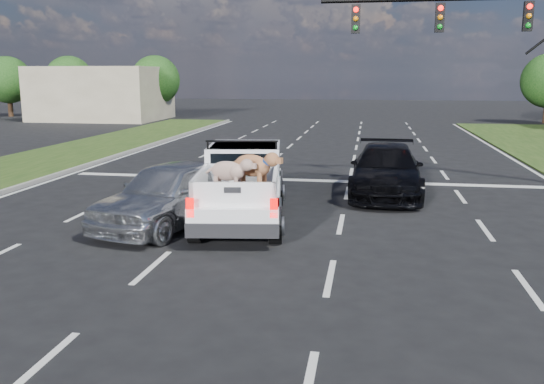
{
  "coord_description": "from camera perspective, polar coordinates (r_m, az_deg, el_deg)",
  "views": [
    {
      "loc": [
        2.38,
        -10.24,
        3.7
      ],
      "look_at": [
        0.31,
        2.0,
        1.18
      ],
      "focal_mm": 38.0,
      "sensor_mm": 36.0,
      "label": 1
    }
  ],
  "objects": [
    {
      "name": "curb_left",
      "position": [
        20.19,
        -25.11,
        0.02
      ],
      "size": [
        0.15,
        60.0,
        0.14
      ],
      "primitive_type": "cube",
      "color": "gray",
      "rests_on": "ground"
    },
    {
      "name": "black_coupe",
      "position": [
        18.43,
        11.24,
        2.13
      ],
      "size": [
        2.3,
        5.4,
        1.55
      ],
      "primitive_type": "imported",
      "rotation": [
        0.0,
        0.0,
        -0.02
      ],
      "color": "black",
      "rests_on": "ground"
    },
    {
      "name": "building_left",
      "position": [
        51.39,
        -16.46,
        9.35
      ],
      "size": [
        10.0,
        8.0,
        4.4
      ],
      "primitive_type": "cube",
      "color": "#BDB091",
      "rests_on": "ground"
    },
    {
      "name": "road_markings",
      "position": [
        17.36,
        1.49,
        -0.81
      ],
      "size": [
        17.75,
        60.0,
        0.01
      ],
      "color": "silver",
      "rests_on": "ground"
    },
    {
      "name": "tree_far_a",
      "position": [
        58.1,
        -24.69,
        10.05
      ],
      "size": [
        4.2,
        4.2,
        5.4
      ],
      "color": "#332114",
      "rests_on": "ground"
    },
    {
      "name": "pickup_truck",
      "position": [
        14.9,
        -2.94,
        0.93
      ],
      "size": [
        2.75,
        5.76,
        2.07
      ],
      "rotation": [
        0.0,
        0.0,
        0.14
      ],
      "color": "black",
      "rests_on": "ground"
    },
    {
      "name": "ground",
      "position": [
        11.14,
        -3.33,
        -7.94
      ],
      "size": [
        160.0,
        160.0,
        0.0
      ],
      "primitive_type": "plane",
      "color": "black",
      "rests_on": "ground"
    },
    {
      "name": "tree_far_b",
      "position": [
        54.98,
        -19.42,
        10.42
      ],
      "size": [
        4.2,
        4.2,
        5.4
      ],
      "color": "#332114",
      "rests_on": "ground"
    },
    {
      "name": "traffic_signal",
      "position": [
        21.31,
        23.3,
        13.33
      ],
      "size": [
        9.11,
        0.31,
        7.0
      ],
      "color": "black",
      "rests_on": "ground"
    },
    {
      "name": "silver_sedan",
      "position": [
        14.54,
        -10.05,
        -0.14
      ],
      "size": [
        3.18,
        5.15,
        1.64
      ],
      "primitive_type": "imported",
      "rotation": [
        0.0,
        0.0,
        -0.28
      ],
      "color": "#B3B6BA",
      "rests_on": "ground"
    },
    {
      "name": "tree_far_c",
      "position": [
        51.62,
        -11.48,
        10.8
      ],
      "size": [
        4.2,
        4.2,
        5.4
      ],
      "color": "#332114",
      "rests_on": "ground"
    }
  ]
}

